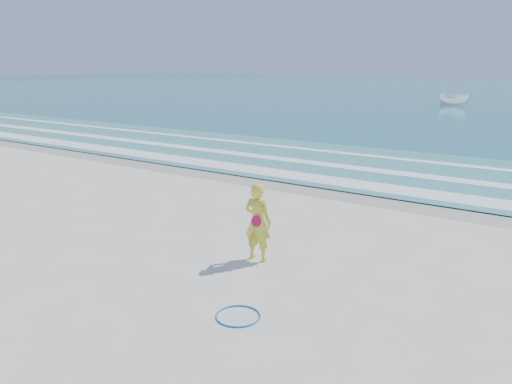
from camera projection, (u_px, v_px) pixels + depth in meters
The scene contains 9 objects.
ground at pixel (144, 267), 11.55m from camera, with size 400.00×400.00×0.00m, color silver.
wet_sand at pixel (322, 189), 18.75m from camera, with size 400.00×2.40×0.00m, color #B2A893.
shallow at pixel (372, 166), 22.74m from camera, with size 400.00×10.00×0.01m, color #59B7AD.
foam_near at pixel (337, 181), 19.78m from camera, with size 400.00×1.40×0.01m, color white.
foam_mid at pixel (365, 169), 22.10m from camera, with size 400.00×0.90×0.01m, color white.
foam_far at pixel (391, 158), 24.74m from camera, with size 400.00×0.60×0.01m, color white.
hoop at pixel (238, 316), 9.24m from camera, with size 0.84×0.84×0.03m, color blue.
boat at pixel (455, 99), 56.60m from camera, with size 1.46×3.89×1.50m, color white.
woman at pixel (258, 222), 11.74m from camera, with size 0.71×0.49×1.88m.
Camera 1 is at (8.21, -7.42, 4.53)m, focal length 35.00 mm.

